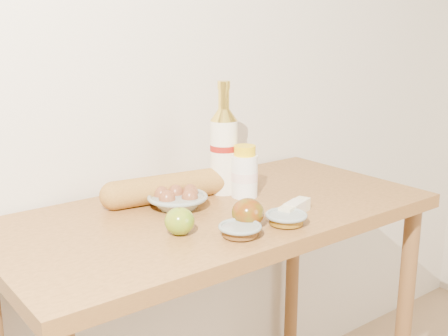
{
  "coord_description": "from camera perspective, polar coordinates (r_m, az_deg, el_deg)",
  "views": [
    {
      "loc": [
        -0.88,
        0.02,
        1.39
      ],
      "look_at": [
        0.0,
        1.15,
        1.02
      ],
      "focal_mm": 45.0,
      "sensor_mm": 36.0,
      "label": 1
    }
  ],
  "objects": [
    {
      "name": "egg_bowl",
      "position": [
        1.54,
        -4.76,
        -3.2
      ],
      "size": [
        0.22,
        0.22,
        0.06
      ],
      "rotation": [
        0.0,
        0.0,
        -0.41
      ],
      "color": "gray",
      "rests_on": "table"
    },
    {
      "name": "baguette",
      "position": [
        1.61,
        -4.48,
        -1.81
      ],
      "size": [
        0.48,
        0.15,
        0.08
      ],
      "rotation": [
        0.0,
        0.0,
        -0.16
      ],
      "color": "#BC8539",
      "rests_on": "table"
    },
    {
      "name": "bourbon_bottle",
      "position": [
        1.64,
        -0.02,
        2.01
      ],
      "size": [
        0.09,
        0.09,
        0.33
      ],
      "rotation": [
        0.0,
        0.0,
        -0.14
      ],
      "color": "white",
      "rests_on": "table"
    },
    {
      "name": "sugar_bowl",
      "position": [
        1.34,
        1.64,
        -6.34
      ],
      "size": [
        0.14,
        0.14,
        0.03
      ],
      "rotation": [
        0.0,
        0.0,
        -0.38
      ],
      "color": "gray",
      "rests_on": "table"
    },
    {
      "name": "table",
      "position": [
        1.58,
        -0.67,
        -8.35
      ],
      "size": [
        1.2,
        0.6,
        0.9
      ],
      "color": "#A77035",
      "rests_on": "ground"
    },
    {
      "name": "cream_bottle",
      "position": [
        1.62,
        2.1,
        -0.52
      ],
      "size": [
        0.1,
        0.1,
        0.15
      ],
      "rotation": [
        0.0,
        0.0,
        0.3
      ],
      "color": "white",
      "rests_on": "table"
    },
    {
      "name": "back_wall",
      "position": [
        1.73,
        -7.45,
        11.41
      ],
      "size": [
        3.5,
        0.02,
        2.6
      ],
      "primitive_type": "cube",
      "color": "silver",
      "rests_on": "ground"
    },
    {
      "name": "apple_redgreen_front",
      "position": [
        1.39,
        2.44,
        -4.57
      ],
      "size": [
        0.1,
        0.1,
        0.07
      ],
      "rotation": [
        0.0,
        0.0,
        0.36
      ],
      "color": "maroon",
      "rests_on": "table"
    },
    {
      "name": "syrup_bowl",
      "position": [
        1.42,
        6.33,
        -5.13
      ],
      "size": [
        0.12,
        0.12,
        0.03
      ],
      "rotation": [
        0.0,
        0.0,
        -0.19
      ],
      "color": "gray",
      "rests_on": "table"
    },
    {
      "name": "apple_yellowgreen",
      "position": [
        1.35,
        -4.54,
        -5.4
      ],
      "size": [
        0.09,
        0.09,
        0.07
      ],
      "rotation": [
        0.0,
        0.0,
        0.23
      ],
      "color": "olive",
      "rests_on": "table"
    },
    {
      "name": "butter_stick",
      "position": [
        1.49,
        7.18,
        -4.12
      ],
      "size": [
        0.13,
        0.07,
        0.04
      ],
      "rotation": [
        0.0,
        0.0,
        0.33
      ],
      "color": "beige",
      "rests_on": "table"
    }
  ]
}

